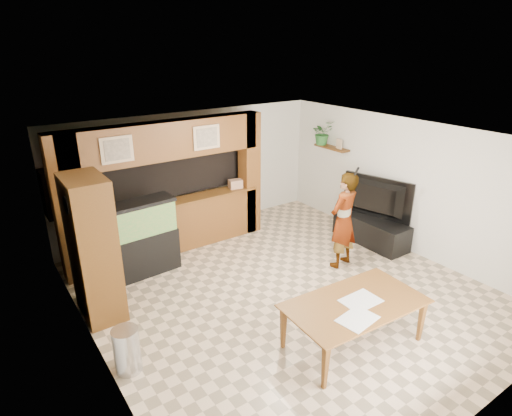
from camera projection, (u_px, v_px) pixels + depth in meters
floor at (284, 291)px, 7.23m from camera, size 6.50×6.50×0.00m
ceiling at (289, 139)px, 6.27m from camera, size 6.50×6.50×0.00m
wall_back at (192, 172)px, 9.23m from camera, size 6.00×0.00×6.00m
wall_left at (92, 276)px, 5.15m from camera, size 0.00×6.50×6.50m
wall_right at (406, 186)px, 8.34m from camera, size 0.00×6.50×6.50m
partition at (163, 187)px, 8.25m from camera, size 4.20×0.99×2.60m
wall_clock at (67, 205)px, 5.72m from camera, size 0.05×0.25×0.25m
wall_shelf at (332, 148)px, 9.61m from camera, size 0.25×0.90×0.04m
pantry_cabinet at (93, 249)px, 6.26m from camera, size 0.55×0.90×2.21m
trash_can at (127, 350)px, 5.39m from camera, size 0.34×0.34×0.62m
aquarium at (142, 239)px, 7.56m from camera, size 1.25×0.47×1.38m
tv_stand at (371, 230)px, 8.89m from camera, size 0.59×1.61×0.54m
television at (374, 199)px, 8.63m from camera, size 0.57×1.48×0.85m
photo_frame at (339, 144)px, 9.39m from camera, size 0.04×0.16×0.22m
potted_plant at (322, 133)px, 9.71m from camera, size 0.52×0.46×0.54m
person at (343, 220)px, 7.76m from camera, size 0.73×0.55×1.81m
microphone at (356, 172)px, 7.32m from camera, size 0.04×0.11×0.17m
dining_table at (355, 325)px, 5.83m from camera, size 1.97×1.18×0.67m
newspaper_a at (357, 319)px, 5.39m from camera, size 0.55×0.43×0.01m
newspaper_b at (361, 301)px, 5.77m from camera, size 0.52×0.38×0.01m
counter_box at (235, 184)px, 9.00m from camera, size 0.30×0.22×0.18m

